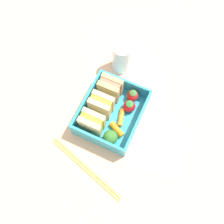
% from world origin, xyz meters
% --- Properties ---
extents(ground_plane, '(1.20, 1.20, 0.02)m').
position_xyz_m(ground_plane, '(0.00, 0.00, -0.01)').
color(ground_plane, '#E4AE89').
extents(bento_tray, '(0.17, 0.14, 0.01)m').
position_xyz_m(bento_tray, '(0.00, 0.00, 0.01)').
color(bento_tray, '#2E9FC3').
rests_on(bento_tray, ground_plane).
extents(bento_rim, '(0.17, 0.14, 0.04)m').
position_xyz_m(bento_rim, '(0.00, 0.00, 0.03)').
color(bento_rim, '#2E9FC3').
rests_on(bento_rim, bento_tray).
extents(sandwich_left, '(0.04, 0.06, 0.06)m').
position_xyz_m(sandwich_left, '(-0.05, 0.03, 0.04)').
color(sandwich_left, '#D5C586').
rests_on(sandwich_left, bento_tray).
extents(sandwich_center_left, '(0.04, 0.06, 0.06)m').
position_xyz_m(sandwich_center_left, '(0.00, 0.03, 0.04)').
color(sandwich_center_left, '#D8BC8A').
rests_on(sandwich_center_left, bento_tray).
extents(sandwich_center, '(0.04, 0.06, 0.06)m').
position_xyz_m(sandwich_center, '(0.05, 0.03, 0.04)').
color(sandwich_center, tan).
rests_on(sandwich_center, bento_tray).
extents(broccoli_floret, '(0.04, 0.04, 0.05)m').
position_xyz_m(broccoli_floret, '(-0.06, -0.03, 0.04)').
color(broccoli_floret, '#86C570').
rests_on(broccoli_floret, bento_tray).
extents(carrot_stick_left, '(0.03, 0.04, 0.02)m').
position_xyz_m(carrot_stick_left, '(-0.03, -0.03, 0.02)').
color(carrot_stick_left, orange).
rests_on(carrot_stick_left, bento_tray).
extents(carrot_stick_far_left, '(0.05, 0.02, 0.01)m').
position_xyz_m(carrot_stick_far_left, '(0.00, -0.03, 0.02)').
color(carrot_stick_far_left, orange).
rests_on(carrot_stick_far_left, bento_tray).
extents(strawberry_left, '(0.03, 0.03, 0.04)m').
position_xyz_m(strawberry_left, '(0.03, -0.03, 0.03)').
color(strawberry_left, red).
rests_on(strawberry_left, bento_tray).
extents(strawberry_far_left, '(0.03, 0.03, 0.04)m').
position_xyz_m(strawberry_far_left, '(0.06, -0.03, 0.03)').
color(strawberry_far_left, red).
rests_on(strawberry_far_left, bento_tray).
extents(chopstick_pair, '(0.07, 0.21, 0.01)m').
position_xyz_m(chopstick_pair, '(-0.15, -0.00, 0.00)').
color(chopstick_pair, tan).
rests_on(chopstick_pair, ground_plane).
extents(drinking_glass, '(0.05, 0.05, 0.09)m').
position_xyz_m(drinking_glass, '(0.15, 0.04, 0.04)').
color(drinking_glass, white).
rests_on(drinking_glass, ground_plane).
extents(folded_napkin, '(0.14, 0.09, 0.00)m').
position_xyz_m(folded_napkin, '(-0.02, -0.16, 0.00)').
color(folded_napkin, white).
rests_on(folded_napkin, ground_plane).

